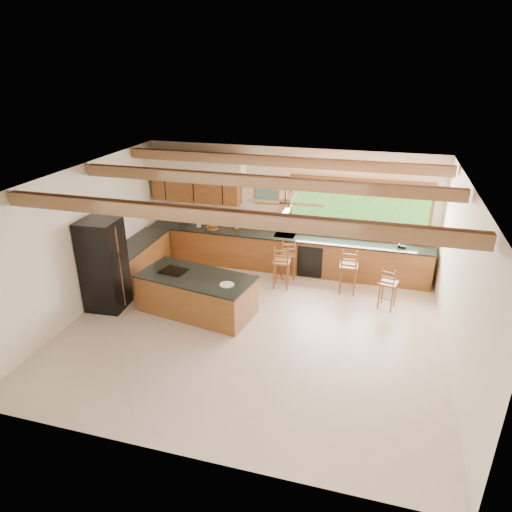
# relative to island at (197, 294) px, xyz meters

# --- Properties ---
(ground) EXTENTS (7.20, 7.20, 0.00)m
(ground) POSITION_rel_island_xyz_m (1.30, -0.37, -0.42)
(ground) COLOR beige
(ground) RESTS_ON ground
(room_shell) EXTENTS (7.27, 6.54, 3.02)m
(room_shell) POSITION_rel_island_xyz_m (1.13, 0.28, 1.80)
(room_shell) COLOR white
(room_shell) RESTS_ON ground
(counter_run) EXTENTS (7.12, 3.10, 1.22)m
(counter_run) POSITION_rel_island_xyz_m (0.48, 2.15, 0.05)
(counter_run) COLOR brown
(counter_run) RESTS_ON ground
(island) EXTENTS (2.53, 1.51, 0.85)m
(island) POSITION_rel_island_xyz_m (0.00, 0.00, 0.00)
(island) COLOR brown
(island) RESTS_ON ground
(refrigerator) EXTENTS (0.81, 0.79, 1.96)m
(refrigerator) POSITION_rel_island_xyz_m (-1.92, -0.31, 0.56)
(refrigerator) COLOR black
(refrigerator) RESTS_ON ground
(bar_stool_a) EXTENTS (0.42, 0.42, 1.08)m
(bar_stool_a) POSITION_rel_island_xyz_m (1.45, 1.50, 0.22)
(bar_stool_a) COLOR brown
(bar_stool_a) RESTS_ON ground
(bar_stool_b) EXTENTS (0.46, 0.46, 1.03)m
(bar_stool_b) POSITION_rel_island_xyz_m (1.49, 2.02, 0.19)
(bar_stool_b) COLOR brown
(bar_stool_b) RESTS_ON ground
(bar_stool_c) EXTENTS (0.41, 0.41, 1.10)m
(bar_stool_c) POSITION_rel_island_xyz_m (2.95, 1.66, 0.24)
(bar_stool_c) COLOR brown
(bar_stool_c) RESTS_ON ground
(bar_stool_d) EXTENTS (0.43, 0.43, 0.97)m
(bar_stool_d) POSITION_rel_island_xyz_m (3.83, 1.18, 0.16)
(bar_stool_d) COLOR brown
(bar_stool_d) RESTS_ON ground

